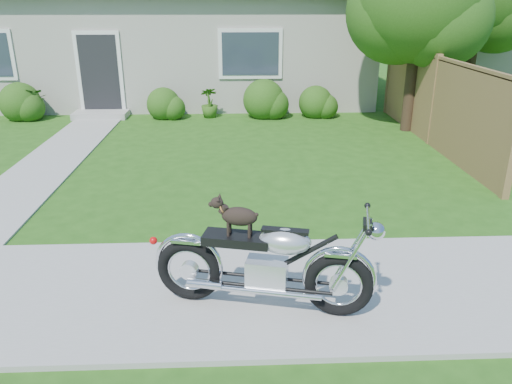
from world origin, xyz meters
TOP-DOWN VIEW (x-y plane):
  - ground at (0.00, 0.00)m, footprint 80.00×80.00m
  - sidewalk at (0.00, 0.00)m, footprint 24.00×2.20m
  - walkway at (-1.50, 5.00)m, footprint 1.20×8.00m
  - house at (-0.00, 11.99)m, footprint 12.60×7.03m
  - fence at (6.30, 5.75)m, footprint 0.12×6.62m
  - tree_near at (6.30, 6.85)m, footprint 2.95×2.94m
  - shrub_row at (-0.10, 8.50)m, footprint 10.46×1.09m
  - potted_plant_left at (-3.14, 8.55)m, footprint 0.76×0.67m
  - potted_plant_right at (1.40, 8.55)m, footprint 0.55×0.55m
  - motorcycle_with_dog at (2.35, -0.39)m, footprint 2.19×0.82m

SIDE VIEW (x-z plane):
  - ground at x=0.00m, z-range 0.00..0.00m
  - walkway at x=-1.50m, z-range 0.00..0.03m
  - sidewalk at x=0.00m, z-range 0.00..0.04m
  - potted_plant_right at x=1.40m, z-range 0.00..0.79m
  - potted_plant_left at x=-3.14m, z-range 0.00..0.82m
  - shrub_row at x=-0.10m, z-range -0.13..0.96m
  - motorcycle_with_dog at x=2.35m, z-range -0.03..1.13m
  - fence at x=6.30m, z-range -0.01..1.89m
  - house at x=0.00m, z-range -0.09..4.41m
  - tree_near at x=6.30m, z-range 0.64..5.14m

